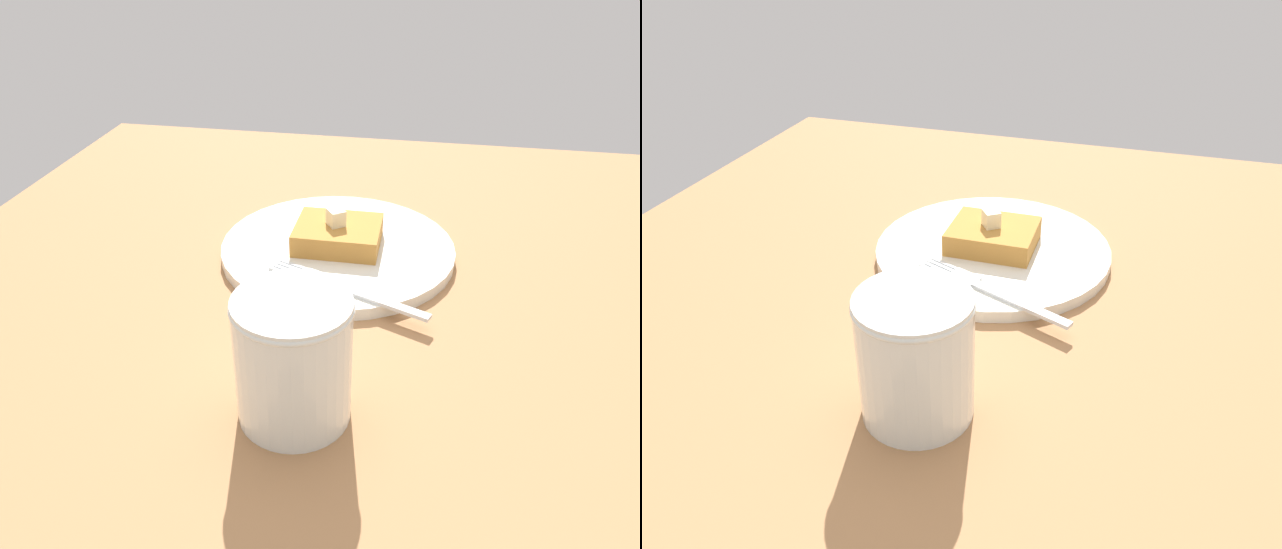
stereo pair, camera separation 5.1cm
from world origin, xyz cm
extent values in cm
cube|color=#9C6C44|center=(0.00, 0.00, 0.97)|extent=(90.16, 90.16, 1.93)
cylinder|color=silver|center=(9.16, 4.22, 2.52)|extent=(23.45, 23.45, 1.18)
torus|color=#383031|center=(9.16, 4.22, 2.71)|extent=(23.45, 23.45, 0.80)
cube|color=#B07631|center=(9.16, 4.22, 4.21)|extent=(7.09, 8.44, 2.21)
cube|color=beige|center=(9.09, 4.44, 6.14)|extent=(2.19, 2.15, 1.64)
cube|color=silver|center=(-0.54, -0.75, 3.29)|extent=(4.72, 9.56, 0.36)
cube|color=silver|center=(1.95, 5.15, 3.29)|extent=(3.12, 3.44, 0.36)
cube|color=silver|center=(2.36, 8.23, 3.29)|extent=(1.54, 3.07, 0.36)
cube|color=silver|center=(2.86, 8.02, 3.29)|extent=(1.54, 3.07, 0.36)
cube|color=silver|center=(3.37, 7.80, 3.29)|extent=(1.54, 3.07, 0.36)
cube|color=silver|center=(3.88, 7.59, 3.29)|extent=(1.54, 3.07, 0.36)
cylinder|color=#3C1907|center=(-13.76, 3.64, 5.49)|extent=(7.30, 7.30, 7.12)
cylinder|color=silver|center=(-13.76, 3.64, 6.66)|extent=(7.94, 7.94, 9.47)
torus|color=silver|center=(-13.76, 3.64, 10.95)|extent=(8.12, 8.12, 0.50)
camera|label=1|loc=(-45.55, -4.04, 33.26)|focal=35.00mm
camera|label=2|loc=(-44.32, -9.04, 33.26)|focal=35.00mm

